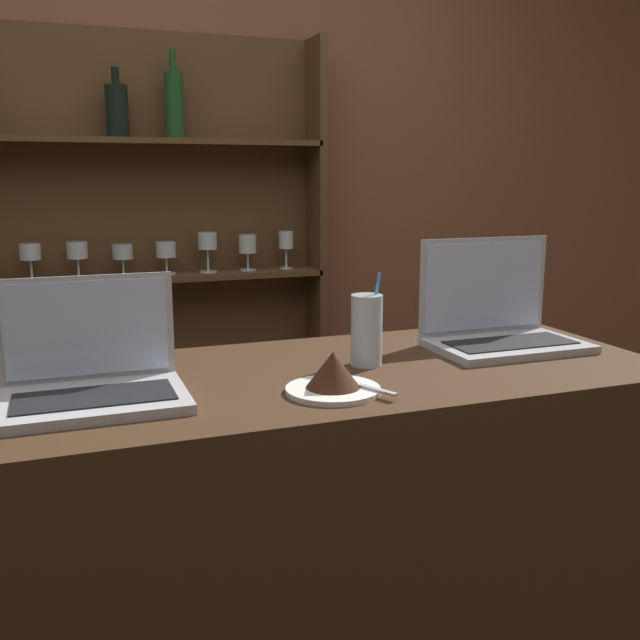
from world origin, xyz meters
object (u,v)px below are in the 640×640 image
(laptop_far, at_px, (498,322))
(water_glass, at_px, (367,330))
(cake_plate, at_px, (333,376))
(laptop_near, at_px, (92,375))

(laptop_far, relative_size, water_glass, 1.77)
(laptop_far, bearing_deg, water_glass, -172.19)
(laptop_far, height_order, cake_plate, laptop_far)
(water_glass, bearing_deg, cake_plate, -130.95)
(cake_plate, bearing_deg, laptop_far, 22.66)
(laptop_near, relative_size, laptop_far, 0.92)
(laptop_near, xyz_separation_m, water_glass, (0.55, 0.05, 0.03))
(laptop_near, distance_m, laptop_far, 0.91)
(cake_plate, distance_m, water_glass, 0.21)
(cake_plate, xyz_separation_m, water_glass, (0.14, 0.16, 0.04))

